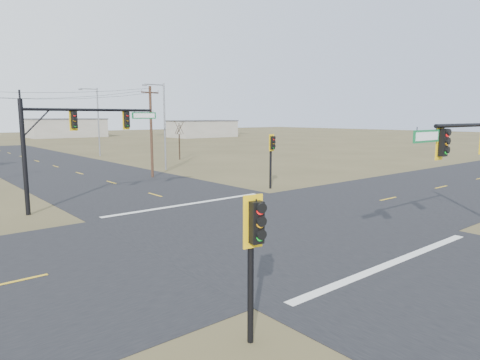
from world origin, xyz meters
The scene contains 14 objects.
ground centered at (0.00, 0.00, 0.00)m, with size 320.00×320.00×0.00m, color brown.
road_ew centered at (0.00, 0.00, 0.01)m, with size 160.00×14.00×0.02m, color black.
road_ns centered at (0.00, 0.00, 0.01)m, with size 14.00×160.00×0.02m, color black.
stop_bar_near centered at (0.00, -7.50, 0.03)m, with size 12.00×0.40×0.01m, color silver.
stop_bar_far centered at (0.00, 7.50, 0.03)m, with size 12.00×0.40×0.01m, color silver.
mast_arm_far centered at (-5.95, 11.05, 4.95)m, with size 8.84×0.51×6.83m.
pedestal_signal_ne centered at (8.70, 8.52, 3.24)m, with size 0.59×0.51×4.44m.
pedestal_signal_sw centered at (-8.34, -8.54, 2.91)m, with size 0.62×0.52×3.94m.
utility_pole_near centered at (4.43, 20.62, 4.52)m, with size 2.07×0.68×8.64m.
streetlight_a centered at (8.21, 25.02, 5.25)m, with size 2.62×0.39×9.35m.
streetlight_b centered at (9.08, 45.86, 5.59)m, with size 2.76×0.27×9.95m.
bare_tree_c centered at (15.62, 33.77, 4.37)m, with size 3.07×3.07×5.58m.
warehouse_mid centered at (25.00, 110.00, 2.50)m, with size 20.00×12.00×5.00m, color #A8A095.
warehouse_right centered at (55.00, 85.00, 2.25)m, with size 18.00×10.00×4.50m, color #A8A095.
Camera 1 is at (-15.19, -16.21, 5.81)m, focal length 32.00 mm.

